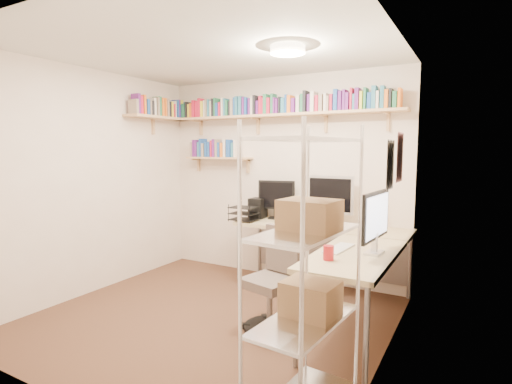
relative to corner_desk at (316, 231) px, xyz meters
The scene contains 6 objects.
ground 1.41m from the corner_desk, 126.02° to the right, with size 3.20×3.20×0.00m, color #46321E.
room_shell 1.43m from the corner_desk, 125.87° to the right, with size 3.24×3.04×2.52m.
wall_shelves 1.74m from the corner_desk, 163.37° to the left, with size 3.12×1.09×0.80m.
corner_desk is the anchor object (origin of this frame).
office_chair 0.93m from the corner_desk, 94.84° to the right, with size 0.50×0.51×0.92m.
wire_rack 2.02m from the corner_desk, 70.65° to the right, with size 0.44×0.79×1.76m.
Camera 1 is at (2.19, -3.00, 1.62)m, focal length 28.00 mm.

